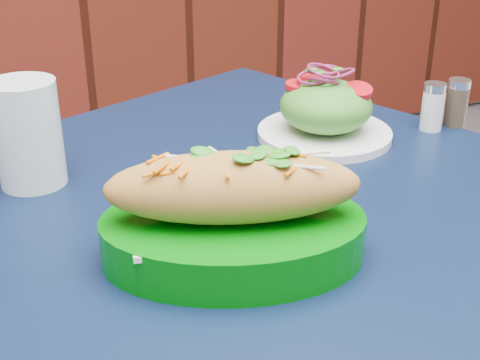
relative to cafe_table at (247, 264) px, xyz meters
name	(u,v)px	position (x,y,z in m)	size (l,w,h in m)	color
cafe_table	(247,264)	(0.00, 0.00, 0.00)	(1.03, 1.03, 0.75)	black
banh_mi_basket	(233,215)	(-0.06, -0.11, 0.14)	(0.31, 0.26, 0.12)	#006807
salad_plate	(326,112)	(0.19, 0.14, 0.13)	(0.19, 0.19, 0.11)	white
water_glass	(28,134)	(-0.22, 0.16, 0.15)	(0.08, 0.08, 0.13)	silver
salt_shaker	(433,107)	(0.35, 0.10, 0.12)	(0.03, 0.03, 0.07)	white
pepper_shaker	(457,103)	(0.40, 0.10, 0.12)	(0.03, 0.03, 0.07)	#3F3326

